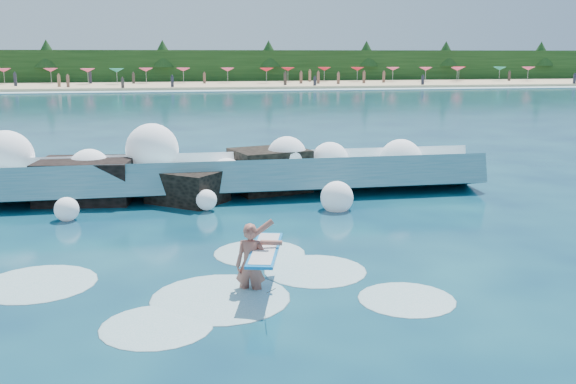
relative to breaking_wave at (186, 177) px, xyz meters
name	(u,v)px	position (x,y,z in m)	size (l,w,h in m)	color
ground	(235,272)	(0.68, -7.73, -0.57)	(200.00, 200.00, 0.00)	#082542
beach	(172,85)	(0.68, 70.27, -0.37)	(140.00, 20.00, 0.40)	tan
wet_band	(174,91)	(0.68, 59.27, -0.53)	(140.00, 5.00, 0.08)	silver
treeline	(171,67)	(0.68, 80.27, 1.93)	(140.00, 4.00, 5.00)	black
breaking_wave	(186,177)	(0.00, 0.00, 0.00)	(19.00, 2.92, 1.64)	teal
rock_cluster	(174,181)	(-0.38, -0.32, -0.06)	(8.55, 3.66, 1.60)	black
surfer_with_board	(254,262)	(0.93, -8.86, 0.01)	(1.13, 2.81, 1.58)	#9F584A
wave_spray	(174,162)	(-0.35, -0.11, 0.51)	(15.64, 4.60, 2.36)	white
surf_foam	(218,286)	(0.29, -8.44, -0.57)	(8.78, 5.58, 0.13)	silver
beach_umbrellas	(172,70)	(0.78, 72.20, 1.68)	(110.73, 6.80, 0.50)	red
beachgoers	(122,80)	(-5.78, 67.41, 0.54)	(107.38, 13.35, 1.93)	#3F332D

